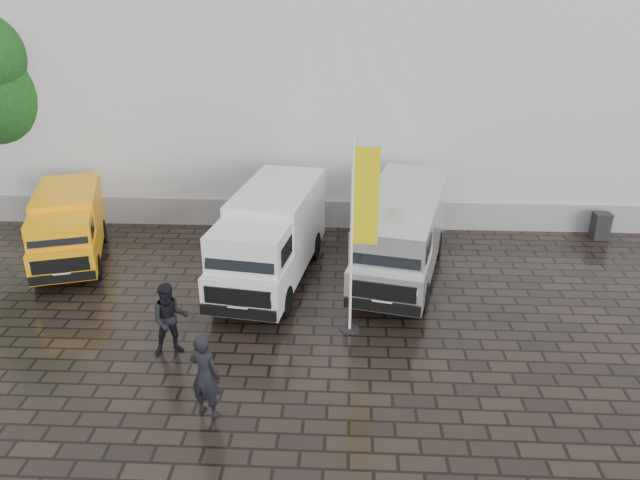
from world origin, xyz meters
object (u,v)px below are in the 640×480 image
(van_white, at_px, (271,239))
(van_yellow, at_px, (69,229))
(person_tent, at_px, (170,319))
(flagpole, at_px, (359,229))
(person_front, at_px, (205,375))
(wheelie_bin, at_px, (601,226))
(van_silver, at_px, (402,236))

(van_white, bearing_deg, van_yellow, 179.52)
(person_tent, bearing_deg, van_white, 44.71)
(van_white, xyz_separation_m, flagpole, (2.55, -2.74, 1.50))
(van_yellow, bearing_deg, van_white, -26.59)
(van_white, bearing_deg, flagpole, -38.53)
(flagpole, bearing_deg, person_front, -131.61)
(van_yellow, relative_size, van_white, 0.78)
(van_white, height_order, wheelie_bin, van_white)
(van_silver, xyz_separation_m, flagpole, (-1.32, -3.18, 1.51))
(wheelie_bin, xyz_separation_m, person_front, (-11.62, -10.10, 0.50))
(van_silver, bearing_deg, van_white, -160.84)
(flagpole, height_order, wheelie_bin, flagpole)
(person_front, bearing_deg, flagpole, -108.71)
(van_silver, bearing_deg, wheelie_bin, 38.06)
(van_yellow, xyz_separation_m, person_front, (5.97, -7.30, -0.14))
(person_tent, bearing_deg, van_silver, 17.86)
(van_silver, height_order, person_front, van_silver)
(van_white, relative_size, person_tent, 3.33)
(flagpole, bearing_deg, person_tent, -164.17)
(van_yellow, bearing_deg, wheelie_bin, -8.54)
(van_yellow, xyz_separation_m, wheelie_bin, (17.59, 2.80, -0.64))
(person_front, bearing_deg, van_silver, -100.68)
(van_yellow, relative_size, person_tent, 2.59)
(van_white, relative_size, person_front, 3.18)
(van_yellow, height_order, person_tent, van_yellow)
(van_silver, bearing_deg, flagpole, -99.84)
(van_silver, height_order, wheelie_bin, van_silver)
(van_silver, relative_size, flagpole, 1.21)
(van_yellow, bearing_deg, flagpole, -40.14)
(van_white, distance_m, wheelie_bin, 11.72)
(van_white, bearing_deg, wheelie_bin, 27.70)
(flagpole, relative_size, wheelie_bin, 5.44)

